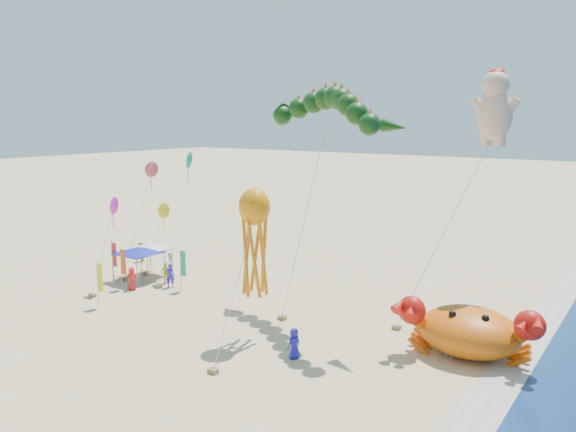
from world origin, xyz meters
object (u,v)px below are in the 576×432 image
object	(u,v)px
dragon_kite	(324,115)
cherub_kite	(495,106)
octopus_kite	(254,234)
canopy_white	(148,246)
crab_inflatable	(469,330)
canopy_blue	(138,250)

from	to	relation	value
dragon_kite	cherub_kite	size ratio (longest dim) A/B	0.92
cherub_kite	octopus_kite	bearing A→B (deg)	-135.44
canopy_white	crab_inflatable	bearing A→B (deg)	-1.73
crab_inflatable	canopy_white	size ratio (longest dim) A/B	2.35
dragon_kite	cherub_kite	bearing A→B (deg)	24.80
octopus_kite	crab_inflatable	bearing A→B (deg)	23.35
octopus_kite	canopy_white	world-z (taller)	octopus_kite
octopus_kite	dragon_kite	bearing A→B (deg)	80.14
dragon_kite	octopus_kite	bearing A→B (deg)	-99.86
cherub_kite	canopy_white	size ratio (longest dim) A/B	4.92
canopy_blue	dragon_kite	bearing A→B (deg)	5.82
canopy_blue	canopy_white	xyz separation A→B (m)	(-0.39, 1.35, -0.00)
crab_inflatable	dragon_kite	distance (m)	15.10
crab_inflatable	cherub_kite	bearing A→B (deg)	98.23
crab_inflatable	octopus_kite	distance (m)	12.75
crab_inflatable	canopy_white	xyz separation A→B (m)	(-26.08, 0.79, 1.01)
crab_inflatable	canopy_blue	world-z (taller)	crab_inflatable
crab_inflatable	canopy_blue	bearing A→B (deg)	-178.74
cherub_kite	octopus_kite	distance (m)	15.85
octopus_kite	canopy_blue	bearing A→B (deg)	164.49
octopus_kite	canopy_blue	size ratio (longest dim) A/B	2.65
canopy_blue	canopy_white	distance (m)	1.41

